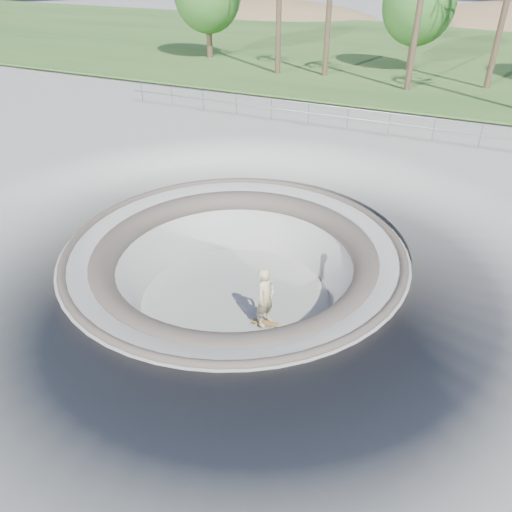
# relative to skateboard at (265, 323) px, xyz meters

# --- Properties ---
(ground) EXTENTS (180.00, 180.00, 0.00)m
(ground) POSITION_rel_skateboard_xyz_m (-1.41, 0.85, 1.84)
(ground) COLOR #979792
(ground) RESTS_ON ground
(skate_bowl) EXTENTS (14.00, 14.00, 4.10)m
(skate_bowl) POSITION_rel_skateboard_xyz_m (-1.41, 0.85, 0.01)
(skate_bowl) COLOR #979792
(skate_bowl) RESTS_ON ground
(grass_strip) EXTENTS (180.00, 36.00, 0.12)m
(grass_strip) POSITION_rel_skateboard_xyz_m (-1.41, 34.85, 2.06)
(grass_strip) COLOR #2B5020
(grass_strip) RESTS_ON ground
(distant_hills) EXTENTS (103.20, 45.00, 28.60)m
(distant_hills) POSITION_rel_skateboard_xyz_m (2.36, 58.02, -5.18)
(distant_hills) COLOR brown
(distant_hills) RESTS_ON ground
(safety_railing) EXTENTS (25.00, 0.06, 1.03)m
(safety_railing) POSITION_rel_skateboard_xyz_m (-1.41, 12.85, 2.53)
(safety_railing) COLOR gray
(safety_railing) RESTS_ON ground
(skateboard) EXTENTS (0.81, 0.33, 0.08)m
(skateboard) POSITION_rel_skateboard_xyz_m (0.00, 0.00, 0.00)
(skateboard) COLOR olive
(skateboard) RESTS_ON ground
(skater) EXTENTS (0.57, 0.76, 1.88)m
(skater) POSITION_rel_skateboard_xyz_m (0.00, 0.00, 0.96)
(skater) COLOR #CEBA85
(skater) RESTS_ON skateboard
(bushy_tree_mid) EXTENTS (4.76, 4.33, 6.87)m
(bushy_tree_mid) POSITION_rel_skateboard_xyz_m (-1.08, 27.18, 6.26)
(bushy_tree_mid) COLOR brown
(bushy_tree_mid) RESTS_ON ground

